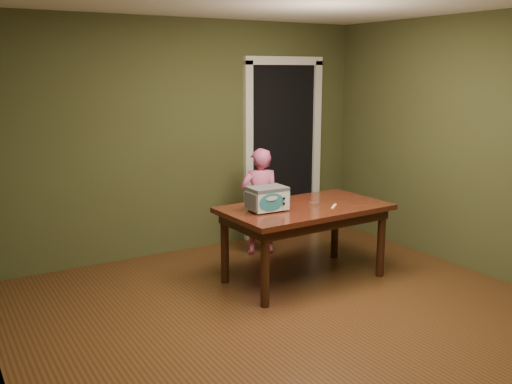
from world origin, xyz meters
TOP-DOWN VIEW (x-y plane):
  - floor at (0.00, 0.00)m, footprint 5.00×5.00m
  - room_shell at (0.00, 0.00)m, footprint 4.52×5.02m
  - doorway at (1.30, 2.78)m, footprint 1.10×0.66m
  - dining_table at (0.59, 1.00)m, footprint 1.63×0.96m
  - toy_oven at (0.17, 1.03)m, footprint 0.37×0.26m
  - baking_pan at (0.69, 1.00)m, footprint 0.10×0.10m
  - spatula at (0.81, 0.84)m, footprint 0.15×0.14m
  - child at (0.63, 1.93)m, footprint 0.51×0.41m

SIDE VIEW (x-z plane):
  - floor at x=0.00m, z-range 0.00..0.00m
  - child at x=0.63m, z-range 0.00..1.21m
  - dining_table at x=0.59m, z-range 0.28..1.03m
  - spatula at x=0.81m, z-range 0.75..0.76m
  - baking_pan at x=0.69m, z-range 0.75..0.77m
  - toy_oven at x=0.17m, z-range 0.76..0.99m
  - doorway at x=1.30m, z-range -0.07..2.18m
  - room_shell at x=0.00m, z-range 0.40..3.01m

